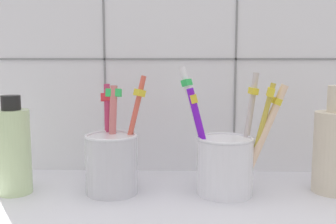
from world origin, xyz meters
TOP-DOWN VIEW (x-y plane):
  - counter_slab at (0.00, 0.00)cm, footprint 64.00×22.00cm
  - tile_wall_back at (0.00, 12.00)cm, footprint 64.00×2.20cm
  - toothbrush_cup_left at (-7.85, -0.02)cm, footprint 8.57×9.56cm
  - toothbrush_cup_right at (7.99, -0.12)cm, footprint 14.86×8.05cm
  - ceramic_vase at (23.21, 1.11)cm, footprint 5.64×5.64cm
  - soap_bottle at (-21.45, -0.50)cm, footprint 4.68×4.68cm

SIDE VIEW (x-z plane):
  - counter_slab at x=0.00cm, z-range 0.00..2.00cm
  - toothbrush_cup_left at x=-7.85cm, z-range -1.54..14.84cm
  - toothbrush_cup_right at x=7.99cm, z-range -2.06..15.58cm
  - ceramic_vase at x=23.21cm, z-range 0.64..15.69cm
  - soap_bottle at x=-21.45cm, z-range 1.34..15.07cm
  - tile_wall_back at x=0.00cm, z-range 0.00..45.00cm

